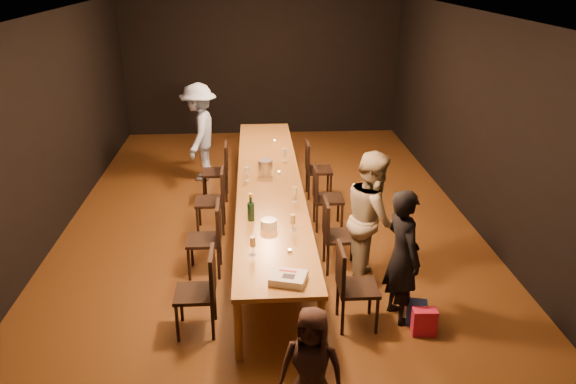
{
  "coord_description": "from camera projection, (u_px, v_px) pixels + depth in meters",
  "views": [
    {
      "loc": [
        -0.2,
        -7.41,
        3.63
      ],
      "look_at": [
        0.2,
        -1.04,
        1.0
      ],
      "focal_mm": 35.0,
      "sensor_mm": 36.0,
      "label": 1
    }
  ],
  "objects": [
    {
      "name": "ground",
      "position": [
        270.0,
        228.0,
        8.24
      ],
      "size": [
        10.0,
        10.0,
        0.0
      ],
      "primitive_type": "plane",
      "color": "#422110",
      "rests_on": "ground"
    },
    {
      "name": "room_shell",
      "position": [
        268.0,
        88.0,
        7.44
      ],
      "size": [
        6.04,
        10.04,
        3.02
      ],
      "color": "black",
      "rests_on": "ground"
    },
    {
      "name": "table",
      "position": [
        269.0,
        184.0,
        7.97
      ],
      "size": [
        0.9,
        6.0,
        0.75
      ],
      "color": "olive",
      "rests_on": "ground"
    },
    {
      "name": "chair_right_0",
      "position": [
        358.0,
        287.0,
        5.89
      ],
      "size": [
        0.42,
        0.42,
        0.93
      ],
      "primitive_type": null,
      "rotation": [
        0.0,
        0.0,
        -1.57
      ],
      "color": "black",
      "rests_on": "ground"
    },
    {
      "name": "chair_right_1",
      "position": [
        341.0,
        235.0,
        7.0
      ],
      "size": [
        0.42,
        0.42,
        0.93
      ],
      "primitive_type": null,
      "rotation": [
        0.0,
        0.0,
        -1.57
      ],
      "color": "black",
      "rests_on": "ground"
    },
    {
      "name": "chair_right_2",
      "position": [
        328.0,
        198.0,
        8.11
      ],
      "size": [
        0.42,
        0.42,
        0.93
      ],
      "primitive_type": null,
      "rotation": [
        0.0,
        0.0,
        -1.57
      ],
      "color": "black",
      "rests_on": "ground"
    },
    {
      "name": "chair_right_3",
      "position": [
        319.0,
        169.0,
        9.22
      ],
      "size": [
        0.42,
        0.42,
        0.93
      ],
      "primitive_type": null,
      "rotation": [
        0.0,
        0.0,
        -1.57
      ],
      "color": "black",
      "rests_on": "ground"
    },
    {
      "name": "chair_left_0",
      "position": [
        195.0,
        292.0,
        5.79
      ],
      "size": [
        0.42,
        0.42,
        0.93
      ],
      "primitive_type": null,
      "rotation": [
        0.0,
        0.0,
        1.57
      ],
      "color": "black",
      "rests_on": "ground"
    },
    {
      "name": "chair_left_1",
      "position": [
        204.0,
        239.0,
        6.9
      ],
      "size": [
        0.42,
        0.42,
        0.93
      ],
      "primitive_type": null,
      "rotation": [
        0.0,
        0.0,
        1.57
      ],
      "color": "black",
      "rests_on": "ground"
    },
    {
      "name": "chair_left_2",
      "position": [
        210.0,
        201.0,
        8.01
      ],
      "size": [
        0.42,
        0.42,
        0.93
      ],
      "primitive_type": null,
      "rotation": [
        0.0,
        0.0,
        1.57
      ],
      "color": "black",
      "rests_on": "ground"
    },
    {
      "name": "chair_left_3",
      "position": [
        215.0,
        172.0,
        9.12
      ],
      "size": [
        0.42,
        0.42,
        0.93
      ],
      "primitive_type": null,
      "rotation": [
        0.0,
        0.0,
        1.57
      ],
      "color": "black",
      "rests_on": "ground"
    },
    {
      "name": "woman_birthday",
      "position": [
        403.0,
        256.0,
        5.91
      ],
      "size": [
        0.49,
        0.63,
        1.51
      ],
      "primitive_type": "imported",
      "rotation": [
        0.0,
        0.0,
        1.84
      ],
      "color": "black",
      "rests_on": "ground"
    },
    {
      "name": "woman_tan",
      "position": [
        372.0,
        218.0,
        6.61
      ],
      "size": [
        0.69,
        0.85,
        1.65
      ],
      "primitive_type": "imported",
      "rotation": [
        0.0,
        0.0,
        1.49
      ],
      "color": "#BDAF8E",
      "rests_on": "ground"
    },
    {
      "name": "man_blue",
      "position": [
        200.0,
        132.0,
        9.82
      ],
      "size": [
        0.75,
        1.17,
        1.71
      ],
      "primitive_type": "imported",
      "rotation": [
        0.0,
        0.0,
        -1.68
      ],
      "color": "#8BA5D7",
      "rests_on": "ground"
    },
    {
      "name": "child",
      "position": [
        312.0,
        368.0,
        4.6
      ],
      "size": [
        0.61,
        0.49,
        1.1
      ],
      "primitive_type": "imported",
      "rotation": [
        0.0,
        0.0,
        -0.28
      ],
      "color": "#38241F",
      "rests_on": "ground"
    },
    {
      "name": "gift_bag_red",
      "position": [
        424.0,
        322.0,
        5.85
      ],
      "size": [
        0.26,
        0.15,
        0.3
      ],
      "primitive_type": "cube",
      "rotation": [
        0.0,
        0.0,
        -0.06
      ],
      "color": "#D11F48",
      "rests_on": "ground"
    },
    {
      "name": "gift_bag_blue",
      "position": [
        416.0,
        312.0,
        6.03
      ],
      "size": [
        0.24,
        0.19,
        0.27
      ],
      "primitive_type": "cube",
      "rotation": [
        0.0,
        0.0,
        -0.23
      ],
      "color": "#243F9D",
      "rests_on": "ground"
    },
    {
      "name": "birthday_cake",
      "position": [
        288.0,
        278.0,
        5.43
      ],
      "size": [
        0.4,
        0.36,
        0.08
      ],
      "rotation": [
        0.0,
        0.0,
        -0.29
      ],
      "color": "white",
      "rests_on": "table"
    },
    {
      "name": "plate_stack",
      "position": [
        269.0,
        224.0,
        6.52
      ],
      "size": [
        0.2,
        0.2,
        0.11
      ],
      "primitive_type": "cylinder",
      "rotation": [
        0.0,
        0.0,
        -0.02
      ],
      "color": "white",
      "rests_on": "table"
    },
    {
      "name": "champagne_bottle",
      "position": [
        251.0,
        207.0,
        6.67
      ],
      "size": [
        0.1,
        0.1,
        0.35
      ],
      "primitive_type": null,
      "rotation": [
        0.0,
        0.0,
        0.34
      ],
      "color": "black",
      "rests_on": "table"
    },
    {
      "name": "ice_bucket",
      "position": [
        265.0,
        168.0,
        8.11
      ],
      "size": [
        0.25,
        0.25,
        0.23
      ],
      "primitive_type": "cylinder",
      "rotation": [
        0.0,
        0.0,
        -0.2
      ],
      "color": "silver",
      "rests_on": "table"
    },
    {
      "name": "wineglass_0",
      "position": [
        253.0,
        246.0,
        5.92
      ],
      "size": [
        0.06,
        0.06,
        0.21
      ],
      "primitive_type": null,
      "color": "beige",
      "rests_on": "table"
    },
    {
      "name": "wineglass_1",
      "position": [
        293.0,
        223.0,
        6.44
      ],
      "size": [
        0.06,
        0.06,
        0.21
      ],
      "primitive_type": null,
      "color": "beige",
      "rests_on": "table"
    },
    {
      "name": "wineglass_2",
      "position": [
        250.0,
        211.0,
        6.73
      ],
      "size": [
        0.06,
        0.06,
        0.21
      ],
      "primitive_type": null,
      "color": "silver",
      "rests_on": "table"
    },
    {
      "name": "wineglass_3",
      "position": [
        295.0,
        194.0,
        7.22
      ],
      "size": [
        0.06,
        0.06,
        0.21
      ],
      "primitive_type": null,
      "color": "beige",
      "rests_on": "table"
    },
    {
      "name": "wineglass_4",
      "position": [
        247.0,
        174.0,
        7.91
      ],
      "size": [
        0.06,
        0.06,
        0.21
      ],
      "primitive_type": null,
      "color": "silver",
      "rests_on": "table"
    },
    {
      "name": "wineglass_5",
      "position": [
        284.0,
        155.0,
        8.68
      ],
      "size": [
        0.06,
        0.06,
        0.21
      ],
      "primitive_type": null,
      "color": "silver",
      "rests_on": "table"
    },
    {
      "name": "tealight_near",
      "position": [
        290.0,
        251.0,
        6.0
      ],
      "size": [
        0.05,
        0.05,
        0.03
      ],
      "primitive_type": "cylinder",
      "color": "#B2B7B2",
      "rests_on": "table"
    },
    {
      "name": "tealight_mid",
      "position": [
        279.0,
        173.0,
        8.21
      ],
      "size": [
        0.05,
        0.05,
        0.03
      ],
      "primitive_type": "cylinder",
      "color": "#B2B7B2",
      "rests_on": "table"
    },
    {
      "name": "tealight_far",
      "position": [
        275.0,
        141.0,
        9.65
      ],
      "size": [
        0.05,
        0.05,
        0.03
      ],
      "primitive_type": "cylinder",
      "color": "#B2B7B2",
      "rests_on": "table"
    }
  ]
}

